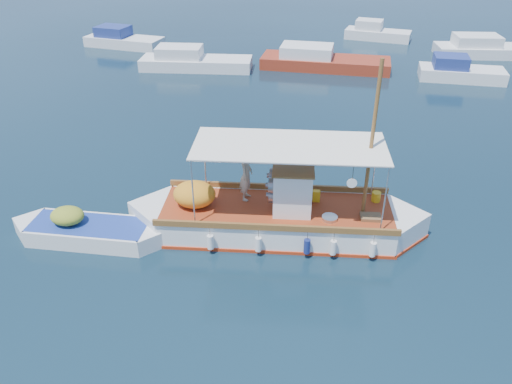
# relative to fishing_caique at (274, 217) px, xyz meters

# --- Properties ---
(ground) EXTENTS (160.00, 160.00, 0.00)m
(ground) POSITION_rel_fishing_caique_xyz_m (0.10, 0.43, -0.59)
(ground) COLOR black
(ground) RESTS_ON ground
(fishing_caique) EXTENTS (10.93, 3.56, 6.68)m
(fishing_caique) POSITION_rel_fishing_caique_xyz_m (0.00, 0.00, 0.00)
(fishing_caique) COLOR white
(fishing_caique) RESTS_ON ground
(dinghy) EXTENTS (5.83, 1.68, 1.42)m
(dinghy) POSITION_rel_fishing_caique_xyz_m (-6.53, -1.51, -0.29)
(dinghy) COLOR white
(dinghy) RESTS_ON ground
(bg_boat_nw) EXTENTS (8.04, 2.97, 1.80)m
(bg_boat_nw) POSITION_rel_fishing_caique_xyz_m (-8.21, 19.39, -0.10)
(bg_boat_nw) COLOR silver
(bg_boat_nw) RESTS_ON ground
(bg_boat_n) EXTENTS (9.26, 3.30, 1.80)m
(bg_boat_n) POSITION_rel_fishing_caique_xyz_m (0.91, 20.93, -0.10)
(bg_boat_n) COLOR maroon
(bg_boat_n) RESTS_ON ground
(bg_boat_ne) EXTENTS (5.61, 2.50, 1.80)m
(bg_boat_ne) POSITION_rel_fishing_caique_xyz_m (10.21, 19.68, -0.10)
(bg_boat_ne) COLOR silver
(bg_boat_ne) RESTS_ON ground
(bg_boat_e) EXTENTS (8.58, 3.39, 1.80)m
(bg_boat_e) POSITION_rel_fishing_caique_xyz_m (13.59, 26.14, -0.10)
(bg_boat_e) COLOR silver
(bg_boat_e) RESTS_ON ground
(bg_boat_far_w) EXTENTS (6.71, 3.36, 1.80)m
(bg_boat_far_w) POSITION_rel_fishing_caique_xyz_m (-15.63, 24.71, -0.10)
(bg_boat_far_w) COLOR silver
(bg_boat_far_w) RESTS_ON ground
(bg_boat_far_n) EXTENTS (5.79, 3.08, 1.80)m
(bg_boat_far_n) POSITION_rel_fishing_caique_xyz_m (5.28, 30.38, -0.10)
(bg_boat_far_n) COLOR silver
(bg_boat_far_n) RESTS_ON ground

